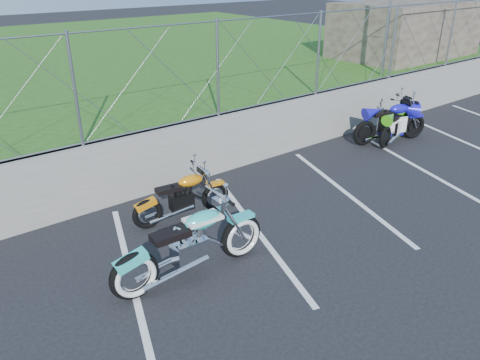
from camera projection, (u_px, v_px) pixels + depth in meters
ground at (295, 254)px, 7.58m from camera, size 90.00×90.00×0.00m
retaining_wall at (180, 154)px, 9.82m from camera, size 30.00×0.22×1.30m
grass_field at (37, 74)px, 16.98m from camera, size 30.00×20.00×1.30m
stone_building at (405, 29)px, 16.44m from camera, size 5.00×3.00×1.80m
chain_link_fence at (176, 76)px, 9.12m from camera, size 28.00×0.03×2.00m
sign_pole at (388, 22)px, 13.21m from camera, size 0.08×0.08×3.00m
parking_lines at (304, 209)px, 8.96m from camera, size 18.29×4.31×0.01m
cruiser_turquoise at (193, 246)px, 6.88m from camera, size 2.54×0.80×1.26m
naked_orange at (184, 198)px, 8.50m from camera, size 1.92×0.65×0.96m
sportbike_green at (397, 125)px, 12.29m from camera, size 1.92×0.71×1.01m
sportbike_blue at (391, 124)px, 12.20m from camera, size 2.14×0.89×1.14m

